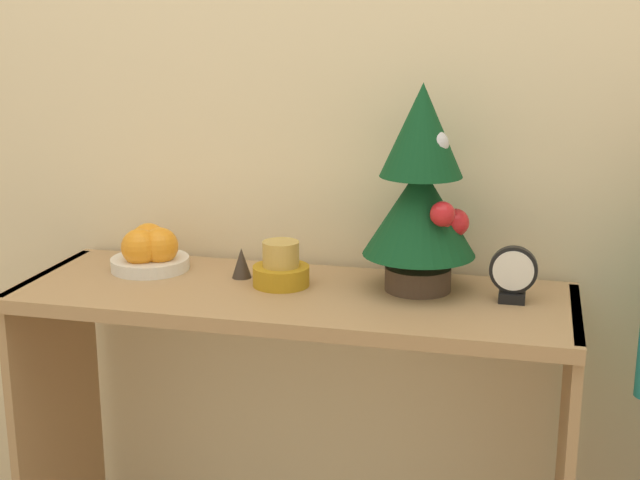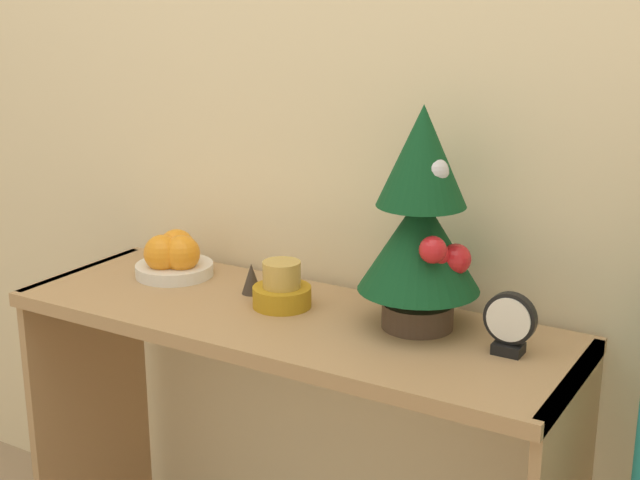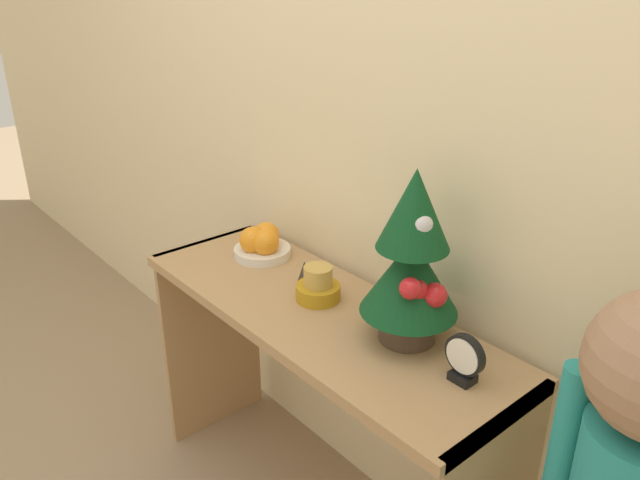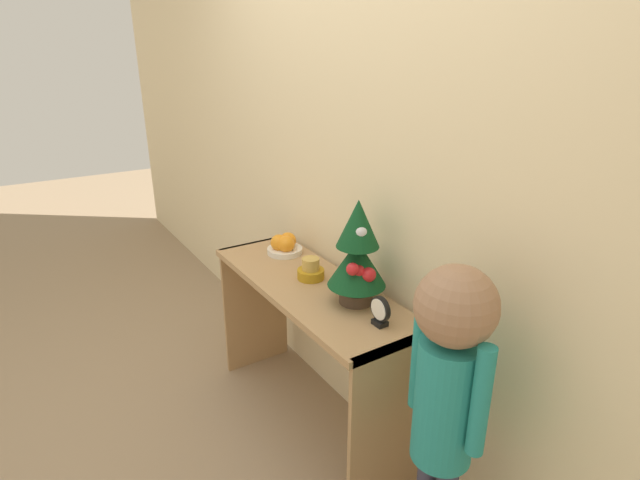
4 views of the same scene
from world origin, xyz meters
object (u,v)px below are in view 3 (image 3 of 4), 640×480
(fruit_bowl, at_px, (262,243))
(desk_clock, at_px, (464,359))
(mini_tree, at_px, (412,258))
(figurine, at_px, (304,272))
(singing_bowl, at_px, (318,287))

(fruit_bowl, distance_m, desk_clock, 0.81)
(mini_tree, relative_size, figurine, 6.45)
(singing_bowl, bearing_deg, mini_tree, 7.50)
(fruit_bowl, height_order, singing_bowl, fruit_bowl)
(singing_bowl, xyz_separation_m, desk_clock, (0.48, 0.00, 0.02))
(mini_tree, distance_m, figurine, 0.43)
(mini_tree, height_order, figurine, mini_tree)
(mini_tree, height_order, desk_clock, mini_tree)
(singing_bowl, bearing_deg, fruit_bowl, 172.36)
(desk_clock, relative_size, figurine, 1.73)
(singing_bowl, distance_m, desk_clock, 0.48)
(singing_bowl, distance_m, figurine, 0.11)
(mini_tree, height_order, singing_bowl, mini_tree)
(figurine, bearing_deg, desk_clock, -3.02)
(mini_tree, distance_m, desk_clock, 0.25)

